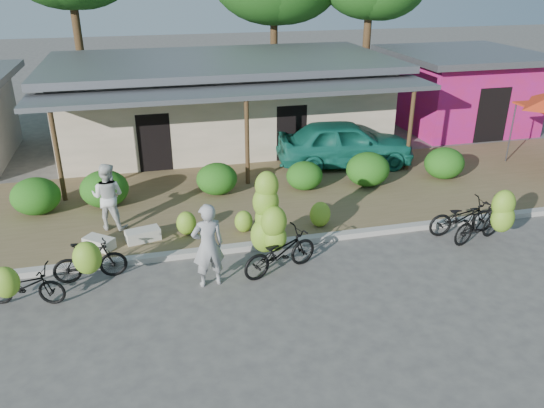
{
  "coord_description": "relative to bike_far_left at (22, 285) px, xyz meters",
  "views": [
    {
      "loc": [
        -3.11,
        -9.54,
        6.5
      ],
      "look_at": [
        -0.23,
        1.96,
        1.2
      ],
      "focal_mm": 35.0,
      "sensor_mm": 36.0,
      "label": 1
    }
  ],
  "objects": [
    {
      "name": "teal_van",
      "position": [
        9.52,
        6.28,
        0.41
      ],
      "size": [
        4.91,
        2.46,
        1.6
      ],
      "primitive_type": "imported",
      "rotation": [
        0.0,
        0.0,
        1.45
      ],
      "color": "#176A58",
      "rests_on": "sidewalk"
    },
    {
      "name": "hedge_3",
      "position": [
        7.49,
        4.48,
        0.05
      ],
      "size": [
        1.15,
        1.03,
        0.89
      ],
      "primitive_type": "ellipsoid",
      "color": "#1F4E12",
      "rests_on": "sidewalk"
    },
    {
      "name": "bike_left",
      "position": [
        1.3,
        0.59,
        0.07
      ],
      "size": [
        1.64,
        1.18,
        1.29
      ],
      "rotation": [
        0.0,
        0.0,
        1.64
      ],
      "color": "black",
      "rests_on": "ground"
    },
    {
      "name": "shop_main",
      "position": [
        5.87,
        10.21,
        1.21
      ],
      "size": [
        13.0,
        8.5,
        3.35
      ],
      "color": "beige",
      "rests_on": "ground"
    },
    {
      "name": "hedge_0",
      "position": [
        -0.36,
        4.57,
        0.13
      ],
      "size": [
        1.35,
        1.21,
        1.05
      ],
      "primitive_type": "ellipsoid",
      "color": "#1F4E12",
      "rests_on": "sidewalk"
    },
    {
      "name": "hedge_4",
      "position": [
        9.53,
        4.29,
        0.14
      ],
      "size": [
        1.39,
        1.25,
        1.08
      ],
      "primitive_type": "ellipsoid",
      "color": "#1F4E12",
      "rests_on": "sidewalk"
    },
    {
      "name": "bike_far_right",
      "position": [
        10.69,
        0.76,
        -0.03
      ],
      "size": [
        1.88,
        0.7,
        0.98
      ],
      "rotation": [
        0.0,
        0.0,
        1.55
      ],
      "color": "black",
      "rests_on": "ground"
    },
    {
      "name": "bike_center",
      "position": [
        5.44,
        0.28,
        0.35
      ],
      "size": [
        2.06,
        1.46,
        2.32
      ],
      "rotation": [
        0.0,
        0.0,
        1.91
      ],
      "color": "black",
      "rests_on": "ground"
    },
    {
      "name": "hedge_2",
      "position": [
        4.78,
        4.76,
        0.09
      ],
      "size": [
        1.25,
        1.13,
        0.98
      ],
      "primitive_type": "ellipsoid",
      "color": "#1F4E12",
      "rests_on": "sidewalk"
    },
    {
      "name": "curb",
      "position": [
        5.87,
        1.28,
        -0.44
      ],
      "size": [
        60.0,
        0.25,
        0.15
      ],
      "primitive_type": "cube",
      "color": "#A8A399",
      "rests_on": "ground"
    },
    {
      "name": "sack_near",
      "position": [
        2.47,
        2.18,
        -0.25
      ],
      "size": [
        0.92,
        0.58,
        0.3
      ],
      "primitive_type": "cube",
      "rotation": [
        0.0,
        0.0,
        0.23
      ],
      "color": "beige",
      "rests_on": "sidewalk"
    },
    {
      "name": "vendor",
      "position": [
        3.87,
        -0.1,
        0.47
      ],
      "size": [
        0.77,
        0.56,
        1.97
      ],
      "primitive_type": "imported",
      "rotation": [
        0.0,
        0.0,
        3.27
      ],
      "color": "#959595",
      "rests_on": "ground"
    },
    {
      "name": "sidewalk",
      "position": [
        5.87,
        4.28,
        -0.46
      ],
      "size": [
        60.0,
        6.0,
        0.12
      ],
      "primitive_type": "cube",
      "color": "olive",
      "rests_on": "ground"
    },
    {
      "name": "loose_banana_b",
      "position": [
        5.07,
        2.04,
        -0.1
      ],
      "size": [
        0.48,
        0.41,
        0.6
      ],
      "primitive_type": "ellipsoid",
      "color": "#98BE2F",
      "rests_on": "sidewalk"
    },
    {
      "name": "loose_banana_c",
      "position": [
        7.12,
        1.85,
        -0.04
      ],
      "size": [
        0.56,
        0.48,
        0.71
      ],
      "primitive_type": "ellipsoid",
      "color": "#98BE2F",
      "rests_on": "sidewalk"
    },
    {
      "name": "sack_far",
      "position": [
        1.41,
        2.03,
        -0.26
      ],
      "size": [
        0.82,
        0.76,
        0.28
      ],
      "primitive_type": "cube",
      "rotation": [
        0.0,
        0.0,
        -0.67
      ],
      "color": "beige",
      "rests_on": "sidewalk"
    },
    {
      "name": "loose_banana_a",
      "position": [
        3.59,
        2.25,
        -0.08
      ],
      "size": [
        0.51,
        0.44,
        0.64
      ],
      "primitive_type": "ellipsoid",
      "color": "#98BE2F",
      "rests_on": "sidewalk"
    },
    {
      "name": "hedge_1",
      "position": [
        1.49,
        4.64,
        0.14
      ],
      "size": [
        1.38,
        1.24,
        1.07
      ],
      "primitive_type": "ellipsoid",
      "color": "#1F4E12",
      "rests_on": "sidewalk"
    },
    {
      "name": "bike_right",
      "position": [
        10.91,
        0.07,
        0.19
      ],
      "size": [
        1.74,
        1.33,
        1.65
      ],
      "rotation": [
        0.0,
        0.0,
        1.85
      ],
      "color": "black",
      "rests_on": "ground"
    },
    {
      "name": "ground",
      "position": [
        5.87,
        -0.72,
        -0.52
      ],
      "size": [
        100.0,
        100.0,
        0.0
      ],
      "primitive_type": "plane",
      "color": "#4D4A47",
      "rests_on": "ground"
    },
    {
      "name": "hedge_5",
      "position": [
        12.23,
        4.29,
        0.12
      ],
      "size": [
        1.32,
        1.18,
        1.03
      ],
      "primitive_type": "ellipsoid",
      "color": "#1F4E12",
      "rests_on": "sidewalk"
    },
    {
      "name": "bystander",
      "position": [
        1.68,
        3.13,
        0.51
      ],
      "size": [
        1.07,
        0.96,
        1.82
      ],
      "primitive_type": "imported",
      "rotation": [
        0.0,
        0.0,
        2.78
      ],
      "color": "silver",
      "rests_on": "sidewalk"
    },
    {
      "name": "bike_far_left",
      "position": [
        0.0,
        0.0,
        0.0
      ],
      "size": [
        1.77,
        1.34,
        1.26
      ],
      "rotation": [
        0.0,
        0.0,
        1.33
      ],
      "color": "black",
      "rests_on": "ground"
    },
    {
      "name": "shop_pink",
      "position": [
        16.37,
        10.27,
        1.15
      ],
      "size": [
        6.0,
        6.0,
        3.25
      ],
      "color": "#C01D55",
      "rests_on": "ground"
    }
  ]
}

